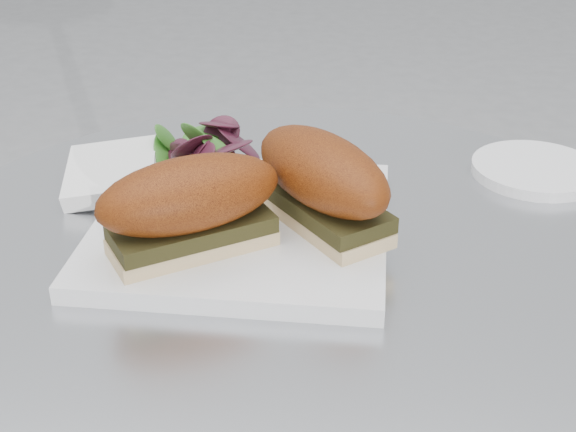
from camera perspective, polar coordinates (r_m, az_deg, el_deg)
name	(u,v)px	position (r m, az deg, el deg)	size (l,w,h in m)	color
plate	(242,226)	(0.72, -3.29, -0.71)	(0.26, 0.26, 0.02)	white
sandwich_left	(190,204)	(0.65, -6.96, 0.86)	(0.17, 0.14, 0.08)	tan
sandwich_right	(322,179)	(0.69, 2.42, 2.63)	(0.16, 0.17, 0.08)	tan
salad	(203,156)	(0.78, -6.06, 4.30)	(0.11, 0.11, 0.05)	#438F2F
napkin	(131,190)	(0.79, -11.11, 1.81)	(0.12, 0.12, 0.02)	white
saucer	(536,170)	(0.87, 17.20, 3.17)	(0.13, 0.13, 0.01)	white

